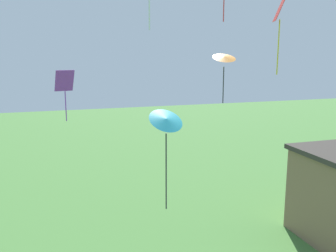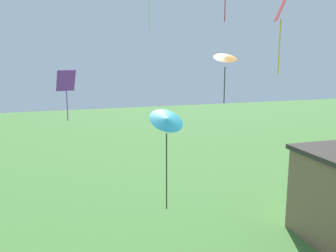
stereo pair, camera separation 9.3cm
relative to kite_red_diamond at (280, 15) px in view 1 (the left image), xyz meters
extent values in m
cube|color=red|center=(0.00, 0.00, 0.33)|extent=(0.80, 1.01, 1.16)
cylinder|color=yellow|center=(0.00, 0.00, -1.30)|extent=(0.05, 0.05, 2.27)
cone|color=orange|center=(-1.31, 2.40, -1.72)|extent=(1.22, 1.19, 0.48)
cylinder|color=#333338|center=(-1.31, 2.40, -3.03)|extent=(0.05, 0.05, 1.74)
cone|color=#2DB2C6|center=(-5.25, -1.03, -3.91)|extent=(1.47, 1.36, 0.77)
cylinder|color=#2D2D33|center=(-5.25, -1.03, -5.90)|extent=(0.05, 0.05, 2.96)
cylinder|color=red|center=(-1.03, 3.19, 0.60)|extent=(0.05, 0.05, 1.28)
cube|color=purple|center=(-8.49, 6.16, -2.93)|extent=(1.04, 0.85, 1.12)
cylinder|color=purple|center=(-8.49, 6.16, -4.24)|extent=(0.05, 0.05, 1.59)
camera|label=1|loc=(-9.22, -13.86, -1.52)|focal=40.00mm
camera|label=2|loc=(-9.13, -13.89, -1.52)|focal=40.00mm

